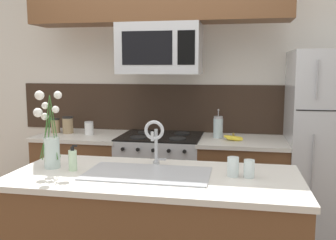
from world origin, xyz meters
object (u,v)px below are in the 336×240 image
object	(u,v)px
flower_vase	(50,142)
refrigerator	(333,149)
stove_range	(161,183)
dish_soap_bottle	(73,160)
french_press	(218,127)
storage_jar_tall	(55,126)
sink_faucet	(155,136)
microwave	(160,49)
banana_bunch	(233,138)
drinking_glass	(233,167)
spare_glass	(249,169)
storage_jar_short	(89,128)
storage_jar_medium	(68,125)

from	to	relation	value
flower_vase	refrigerator	bearing A→B (deg)	31.74
stove_range	dish_soap_bottle	size ratio (longest dim) A/B	5.64
refrigerator	french_press	size ratio (longest dim) A/B	6.37
storage_jar_tall	sink_faucet	bearing A→B (deg)	-40.23
microwave	flower_vase	world-z (taller)	microwave
storage_jar_tall	banana_bunch	world-z (taller)	storage_jar_tall
storage_jar_tall	flower_vase	world-z (taller)	flower_vase
drinking_glass	spare_glass	size ratio (longest dim) A/B	1.10
sink_faucet	storage_jar_short	bearing A→B (deg)	130.88
stove_range	microwave	size ratio (longest dim) A/B	1.25
microwave	drinking_glass	world-z (taller)	microwave
stove_range	dish_soap_bottle	world-z (taller)	dish_soap_bottle
drinking_glass	storage_jar_tall	bearing A→B (deg)	145.45
storage_jar_short	dish_soap_bottle	bearing A→B (deg)	-71.79
french_press	spare_glass	distance (m)	1.29
storage_jar_tall	flower_vase	xyz separation A→B (m)	(0.62, -1.25, 0.10)
storage_jar_tall	french_press	distance (m)	1.62
storage_jar_tall	microwave	bearing A→B (deg)	-2.51
flower_vase	microwave	bearing A→B (deg)	68.68
refrigerator	banana_bunch	distance (m)	0.87
storage_jar_medium	flower_vase	xyz separation A→B (m)	(0.48, -1.24, 0.08)
refrigerator	microwave	bearing A→B (deg)	-178.48
storage_jar_tall	sink_faucet	world-z (taller)	sink_faucet
refrigerator	storage_jar_short	xyz separation A→B (m)	(-2.25, -0.04, 0.12)
french_press	banana_bunch	bearing A→B (deg)	-40.23
refrigerator	storage_jar_tall	bearing A→B (deg)	179.85
banana_bunch	french_press	xyz separation A→B (m)	(-0.14, 0.12, 0.08)
banana_bunch	flower_vase	world-z (taller)	flower_vase
microwave	sink_faucet	bearing A→B (deg)	-80.06
stove_range	dish_soap_bottle	distance (m)	1.40
microwave	storage_jar_tall	size ratio (longest dim) A/B	5.15
storage_jar_short	microwave	bearing A→B (deg)	-0.34
microwave	french_press	size ratio (longest dim) A/B	2.79
storage_jar_tall	refrigerator	bearing A→B (deg)	-0.15
banana_bunch	flower_vase	bearing A→B (deg)	-134.61
flower_vase	french_press	bearing A→B (deg)	52.01
stove_range	dish_soap_bottle	xyz separation A→B (m)	(-0.30, -1.26, 0.52)
refrigerator	drinking_glass	distance (m)	1.49
storage_jar_tall	storage_jar_medium	bearing A→B (deg)	-2.82
flower_vase	storage_jar_short	bearing A→B (deg)	101.31
microwave	refrigerator	bearing A→B (deg)	1.52
refrigerator	flower_vase	world-z (taller)	refrigerator
stove_range	sink_faucet	xyz separation A→B (m)	(0.18, -1.05, 0.65)
french_press	flower_vase	world-z (taller)	flower_vase
refrigerator	stove_range	bearing A→B (deg)	-179.26
stove_range	banana_bunch	world-z (taller)	banana_bunch
french_press	drinking_glass	xyz separation A→B (m)	(0.16, -1.26, -0.04)
banana_bunch	french_press	size ratio (longest dim) A/B	0.71
storage_jar_tall	flower_vase	distance (m)	1.40
stove_range	microwave	xyz separation A→B (m)	(0.00, -0.02, 1.26)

